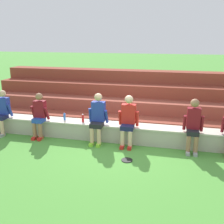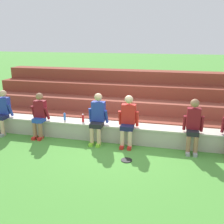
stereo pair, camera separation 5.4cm
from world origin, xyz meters
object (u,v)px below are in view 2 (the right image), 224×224
at_px(person_far_left, 3,111).
at_px(water_bottle_mid_right, 83,118).
at_px(water_bottle_center_gap, 65,117).
at_px(person_far_right, 193,125).
at_px(person_left_of_center, 39,114).
at_px(person_right_of_center, 128,119).
at_px(frisbee, 127,160).
at_px(person_center, 98,117).

height_order(person_far_left, water_bottle_mid_right, person_far_left).
bearing_deg(water_bottle_mid_right, water_bottle_center_gap, 175.01).
xyz_separation_m(person_far_right, water_bottle_center_gap, (-3.62, 0.27, -0.14)).
xyz_separation_m(person_left_of_center, person_right_of_center, (2.61, 0.03, 0.04)).
relative_size(person_right_of_center, frisbee, 5.06).
xyz_separation_m(person_center, person_far_right, (2.53, -0.02, -0.01)).
bearing_deg(frisbee, water_bottle_mid_right, 142.87).
relative_size(person_far_right, frisbee, 5.07).
distance_m(person_center, person_far_right, 2.53).
xyz_separation_m(person_far_left, water_bottle_mid_right, (2.48, 0.20, -0.09)).
bearing_deg(person_left_of_center, person_right_of_center, 0.72).
xyz_separation_m(person_right_of_center, frisbee, (0.15, -0.95, -0.73)).
bearing_deg(person_right_of_center, water_bottle_center_gap, 172.85).
bearing_deg(person_right_of_center, person_far_left, -179.88).
bearing_deg(person_far_right, person_right_of_center, 179.09).
relative_size(person_left_of_center, water_bottle_mid_right, 5.51).
bearing_deg(frisbee, person_left_of_center, 161.67).
bearing_deg(frisbee, person_far_left, 166.75).
relative_size(person_far_left, water_bottle_center_gap, 6.25).
bearing_deg(water_bottle_center_gap, person_left_of_center, -157.36).
xyz_separation_m(person_center, frisbee, (1.00, -0.94, -0.73)).
height_order(person_center, frisbee, person_center).
bearing_deg(person_right_of_center, person_left_of_center, -179.28).
bearing_deg(person_far_left, person_right_of_center, 0.12).
bearing_deg(water_bottle_mid_right, person_right_of_center, -8.09).
xyz_separation_m(person_left_of_center, frisbee, (2.76, -0.91, -0.69)).
relative_size(person_far_left, person_left_of_center, 1.01).
xyz_separation_m(person_left_of_center, water_bottle_mid_right, (1.25, 0.22, -0.09)).
height_order(person_center, water_bottle_center_gap, person_center).
bearing_deg(water_bottle_mid_right, person_far_left, -175.39).
relative_size(person_right_of_center, water_bottle_mid_right, 5.76).
height_order(water_bottle_mid_right, frisbee, water_bottle_mid_right).
bearing_deg(person_right_of_center, frisbee, -80.93).
bearing_deg(person_left_of_center, person_center, 0.99).
bearing_deg(person_right_of_center, person_far_right, -0.91).
distance_m(person_left_of_center, water_bottle_mid_right, 1.28).
relative_size(water_bottle_center_gap, frisbee, 0.78).
bearing_deg(person_center, person_right_of_center, 0.14).
height_order(person_left_of_center, person_center, person_center).
distance_m(person_left_of_center, person_right_of_center, 2.61).
height_order(person_right_of_center, water_bottle_center_gap, person_right_of_center).
relative_size(water_bottle_mid_right, frisbee, 0.88).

